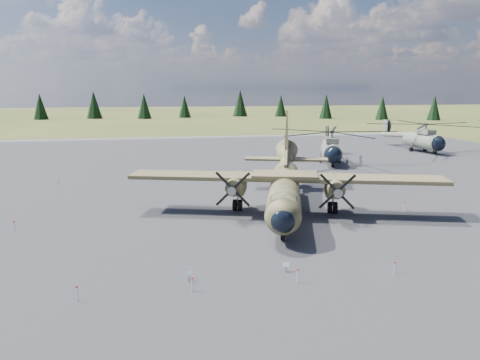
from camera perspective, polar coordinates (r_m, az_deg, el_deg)
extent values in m
plane|color=brown|center=(39.46, -1.84, -4.95)|extent=(500.00, 500.00, 0.00)
cube|color=slate|center=(49.05, -3.73, -1.76)|extent=(120.00, 120.00, 0.04)
cylinder|color=#2D351D|center=(40.88, 5.47, -1.29)|extent=(7.55, 17.01, 2.64)
sphere|color=#2D351D|center=(32.63, 5.28, -4.48)|extent=(3.24, 3.24, 2.59)
sphere|color=black|center=(32.14, 5.26, -4.81)|extent=(2.38, 2.38, 1.90)
cube|color=black|center=(33.91, 5.34, -2.64)|extent=(2.25, 2.00, 0.52)
cone|color=#2D351D|center=(51.66, 5.65, 2.43)|extent=(4.39, 6.97, 3.98)
cube|color=#A2A6A8|center=(42.04, 5.46, -2.46)|extent=(3.39, 5.94, 0.47)
cube|color=#32381D|center=(41.12, 5.51, 0.33)|extent=(27.10, 11.16, 0.33)
cube|color=#2D351D|center=(41.09, 5.51, 0.61)|extent=(6.42, 4.92, 0.33)
cylinder|color=#2D351D|center=(41.20, -0.43, -0.33)|extent=(2.80, 5.11, 1.42)
cube|color=#2D351D|center=(42.06, -0.31, -0.95)|extent=(2.30, 3.49, 0.76)
cone|color=gray|center=(38.22, -0.95, -1.24)|extent=(0.94, 1.02, 0.72)
cylinder|color=black|center=(42.43, -0.31, -3.07)|extent=(1.10, 1.24, 1.04)
cylinder|color=#2D351D|center=(41.13, 11.42, -0.58)|extent=(2.80, 5.11, 1.42)
cube|color=#2D351D|center=(41.99, 11.29, -1.19)|extent=(2.30, 3.49, 0.76)
cone|color=gray|center=(38.14, 11.83, -1.51)|extent=(0.94, 1.02, 0.72)
cylinder|color=black|center=(42.36, 11.21, -3.31)|extent=(1.10, 1.24, 1.04)
cube|color=#2D351D|center=(48.03, 5.62, 2.46)|extent=(2.36, 6.89, 1.59)
cube|color=#32381D|center=(52.12, 5.66, 2.56)|extent=(9.27, 4.66, 0.21)
cylinder|color=gray|center=(33.99, 5.28, -5.54)|extent=(0.17, 0.17, 0.85)
cylinder|color=black|center=(34.19, 5.26, -6.64)|extent=(0.58, 0.94, 0.88)
cylinder|color=gray|center=(69.45, 11.04, 3.46)|extent=(4.64, 7.81, 2.56)
sphere|color=black|center=(65.82, 11.30, 2.98)|extent=(2.95, 2.95, 2.36)
sphere|color=gray|center=(73.10, 10.81, 3.84)|extent=(2.95, 2.95, 2.36)
cube|color=gray|center=(68.85, 11.12, 4.76)|extent=(2.64, 3.65, 0.77)
cylinder|color=gray|center=(68.77, 11.14, 5.40)|extent=(0.46, 0.46, 1.03)
cylinder|color=gray|center=(76.87, 10.60, 4.46)|extent=(3.43, 8.62, 1.47)
cube|color=gray|center=(80.55, 10.43, 5.69)|extent=(0.64, 1.44, 2.46)
cylinder|color=black|center=(80.58, 10.69, 5.68)|extent=(0.85, 2.56, 2.67)
cylinder|color=black|center=(66.63, 11.21, 1.84)|extent=(0.48, 0.75, 0.70)
cylinder|color=black|center=(70.77, 9.80, 2.42)|extent=(0.54, 0.87, 0.82)
cylinder|color=gray|center=(70.69, 9.81, 2.85)|extent=(0.18, 0.18, 1.49)
cylinder|color=black|center=(71.00, 12.03, 2.37)|extent=(0.54, 0.87, 0.82)
cylinder|color=gray|center=(70.92, 12.05, 2.80)|extent=(0.18, 0.18, 1.49)
cylinder|color=gray|center=(86.94, 21.44, 4.43)|extent=(3.26, 7.75, 2.62)
sphere|color=black|center=(84.00, 22.99, 4.07)|extent=(2.61, 2.61, 2.41)
sphere|color=gray|center=(89.95, 19.99, 4.73)|extent=(2.61, 2.61, 2.41)
cube|color=gray|center=(86.45, 21.69, 5.50)|extent=(2.07, 3.50, 0.79)
cylinder|color=gray|center=(86.39, 21.73, 6.02)|extent=(0.41, 0.41, 1.05)
cylinder|color=gray|center=(93.11, 18.59, 5.24)|extent=(1.65, 9.00, 1.50)
cube|color=gray|center=(96.25, 17.32, 6.28)|extent=(0.36, 1.48, 2.52)
cylinder|color=black|center=(96.45, 17.50, 6.27)|extent=(0.30, 2.72, 2.73)
cylinder|color=black|center=(84.65, 22.65, 3.14)|extent=(0.35, 0.74, 0.71)
cylinder|color=black|center=(87.26, 20.13, 3.54)|extent=(0.39, 0.86, 0.84)
cylinder|color=gray|center=(87.20, 20.16, 3.89)|extent=(0.16, 0.16, 1.52)
cylinder|color=black|center=(88.96, 21.61, 3.57)|extent=(0.39, 0.86, 0.84)
cylinder|color=gray|center=(88.89, 21.64, 3.92)|extent=(0.16, 0.16, 1.52)
cube|color=gray|center=(27.64, -6.26, -11.65)|extent=(0.07, 0.07, 0.50)
cube|color=silver|center=(27.50, -6.26, -11.22)|extent=(0.41, 0.18, 0.28)
cube|color=gray|center=(28.89, 5.61, -10.62)|extent=(0.08, 0.08, 0.49)
cube|color=silver|center=(28.77, 5.64, -10.21)|extent=(0.41, 0.22, 0.28)
cylinder|color=silver|center=(26.44, -19.22, -12.98)|extent=(0.07, 0.07, 0.80)
cylinder|color=red|center=(26.29, -19.28, -12.18)|extent=(0.12, 0.12, 0.10)
cylinder|color=silver|center=(26.23, -5.82, -12.59)|extent=(0.07, 0.07, 0.80)
cylinder|color=red|center=(26.07, -5.84, -11.78)|extent=(0.12, 0.12, 0.10)
cylinder|color=silver|center=(27.35, 7.06, -11.59)|extent=(0.07, 0.07, 0.80)
cylinder|color=red|center=(27.20, 7.08, -10.81)|extent=(0.12, 0.12, 0.10)
cylinder|color=silver|center=(29.68, 18.32, -10.23)|extent=(0.07, 0.07, 0.80)
cylinder|color=red|center=(29.54, 18.37, -9.51)|extent=(0.12, 0.12, 0.10)
cylinder|color=silver|center=(55.36, -21.22, -0.59)|extent=(0.07, 0.07, 0.80)
cylinder|color=red|center=(55.29, -21.25, -0.19)|extent=(0.12, 0.12, 0.10)
cylinder|color=silver|center=(54.50, -12.93, -0.29)|extent=(0.07, 0.07, 0.80)
cylinder|color=red|center=(54.42, -12.94, 0.12)|extent=(0.12, 0.12, 0.10)
cylinder|color=silver|center=(54.80, -4.54, 0.02)|extent=(0.07, 0.07, 0.80)
cylinder|color=red|center=(54.72, -4.55, 0.43)|extent=(0.12, 0.12, 0.10)
cylinder|color=silver|center=(56.24, 3.58, 0.32)|extent=(0.07, 0.07, 0.80)
cylinder|color=red|center=(56.17, 3.58, 0.72)|extent=(0.12, 0.12, 0.10)
cylinder|color=silver|center=(58.75, 11.15, 0.60)|extent=(0.07, 0.07, 0.80)
cylinder|color=red|center=(58.68, 11.17, 0.98)|extent=(0.12, 0.12, 0.10)
cylinder|color=silver|center=(40.27, -25.80, -5.16)|extent=(0.07, 0.07, 0.80)
cylinder|color=red|center=(40.17, -25.85, -4.61)|extent=(0.12, 0.12, 0.10)
cylinder|color=silver|center=(44.95, 19.43, -3.06)|extent=(0.07, 0.07, 0.80)
cylinder|color=red|center=(44.85, 19.46, -2.56)|extent=(0.12, 0.12, 0.10)
cone|color=black|center=(177.70, 22.60, 8.14)|extent=(4.78, 4.78, 8.54)
cone|color=black|center=(174.31, 16.95, 8.44)|extent=(4.71, 4.71, 8.40)
cone|color=black|center=(176.34, 10.44, 8.86)|extent=(5.03, 5.03, 8.98)
cone|color=black|center=(186.71, 5.00, 9.04)|extent=(4.77, 4.77, 8.53)
cone|color=black|center=(187.40, 0.02, 9.38)|extent=(5.83, 5.83, 10.41)
cone|color=black|center=(180.09, -6.78, 8.90)|extent=(4.66, 4.66, 8.32)
cone|color=black|center=(176.07, -11.61, 8.83)|extent=(5.10, 5.10, 9.11)
cone|color=black|center=(181.35, -17.38, 8.77)|extent=(5.63, 5.63, 10.05)
cone|color=black|center=(182.19, -23.18, 8.26)|extent=(5.16, 5.16, 9.22)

